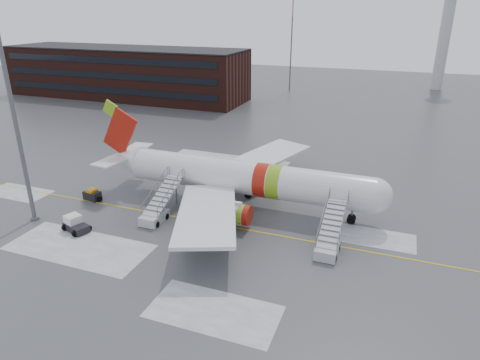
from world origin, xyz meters
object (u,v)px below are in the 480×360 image
at_px(airstair_fwd, 329,241).
at_px(baggage_tractor, 92,195).
at_px(pushback_tug, 75,224).
at_px(light_mast_near, 11,98).
at_px(airliner, 238,177).
at_px(airstair_aft, 158,210).

bearing_deg(airstair_fwd, baggage_tractor, 176.72).
relative_size(pushback_tug, light_mast_near, 0.12).
relative_size(pushback_tug, baggage_tractor, 1.19).
distance_m(baggage_tractor, light_mast_near, 14.50).
xyz_separation_m(airliner, light_mast_near, (-19.44, -11.40, 9.86)).
bearing_deg(airstair_fwd, airliner, 150.70).
distance_m(airliner, pushback_tug, 18.17).
bearing_deg(light_mast_near, baggage_tractor, 68.72).
relative_size(airstair_aft, pushback_tug, 2.42).
height_order(airliner, airstair_fwd, airliner).
xyz_separation_m(airstair_aft, baggage_tractor, (-10.01, 1.64, -0.49)).
relative_size(airstair_fwd, light_mast_near, 0.30).
relative_size(airstair_fwd, pushback_tug, 2.42).
height_order(airstair_fwd, airstair_aft, same).
height_order(airstair_fwd, light_mast_near, light_mast_near).
bearing_deg(airliner, baggage_tractor, -163.84).
height_order(airstair_fwd, pushback_tug, airstair_fwd).
bearing_deg(pushback_tug, baggage_tractor, 116.00).
bearing_deg(light_mast_near, airstair_aft, 21.19).
relative_size(airstair_aft, baggage_tractor, 2.89).
distance_m(airstair_fwd, airstair_aft, 18.55).
distance_m(airstair_fwd, baggage_tractor, 28.61).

